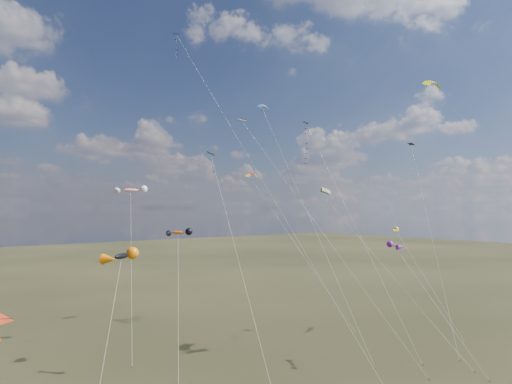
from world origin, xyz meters
TOP-DOWN VIEW (x-y plane):
  - diamond_black_high at (15.36, 24.12)m, footprint 5.01×23.02m
  - diamond_navy_tall at (-2.73, 28.99)m, footprint 2.03×36.62m
  - diamond_black_mid at (-5.71, 16.48)m, footprint 1.71×13.11m
  - diamond_navy_right at (23.85, 11.94)m, footprint 9.17×11.89m
  - diamond_orange_center at (0.74, 12.85)m, footprint 10.62×18.35m
  - parafoil_yellow at (18.58, 5.55)m, footprint 15.08×27.15m
  - parafoil_blue_white at (12.21, 31.49)m, footprint 7.14×27.03m
  - parafoil_striped at (8.62, 14.62)m, footprint 6.34×17.85m
  - parafoil_tricolor at (9.53, 31.02)m, footprint 6.98×16.45m
  - novelty_black_orange at (-19.62, 10.71)m, footprint 6.53×7.55m
  - novelty_orange_black at (-10.47, 18.11)m, footprint 5.00×8.39m
  - novelty_white_purple at (9.89, 5.28)m, footprint 3.21×10.47m
  - novelty_redwhite_stripe at (-9.49, 33.15)m, footprint 6.53×12.64m
  - novelty_blue_yellow at (22.07, 13.53)m, footprint 2.20×10.55m

SIDE VIEW (x-z plane):
  - novelty_white_purple at x=9.89m, z-range 6.17..19.44m
  - novelty_black_orange at x=-19.62m, z-range 6.26..20.01m
  - novelty_blue_yellow at x=22.07m, z-range 6.65..20.95m
  - novelty_orange_black at x=-10.47m, z-range 6.92..21.83m
  - diamond_black_mid at x=-5.71m, z-range 5.74..29.39m
  - novelty_redwhite_stripe at x=-9.49m, z-range 9.39..29.45m
  - parafoil_striped at x=8.62m, z-range 9.37..29.59m
  - diamond_orange_center at x=0.74m, z-range 5.75..33.43m
  - parafoil_tricolor at x=9.53m, z-range 10.75..33.58m
  - diamond_navy_right at x=23.85m, z-range 9.15..35.61m
  - diamond_black_high at x=15.36m, z-range 10.39..40.89m
  - parafoil_yellow at x=18.58m, z-range 15.96..49.58m
  - parafoil_blue_white at x=12.21m, z-range 16.25..50.50m
  - diamond_navy_tall at x=-2.73m, z-range 14.79..57.22m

